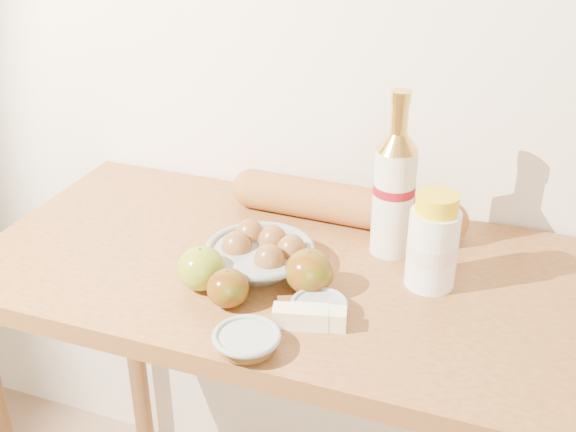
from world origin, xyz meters
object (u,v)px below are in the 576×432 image
object	(u,v)px
table	(293,320)
baguette	(345,204)
bourbon_bottle	(394,190)
egg_bowl	(261,254)
cream_bottle	(433,244)

from	to	relation	value
table	baguette	xyz separation A→B (m)	(0.04, 0.20, 0.17)
table	baguette	bearing A→B (deg)	78.19
table	bourbon_bottle	world-z (taller)	bourbon_bottle
egg_bowl	baguette	bearing A→B (deg)	66.80
cream_bottle	egg_bowl	world-z (taller)	cream_bottle
bourbon_bottle	cream_bottle	distance (m)	0.14
bourbon_bottle	egg_bowl	bearing A→B (deg)	-146.00
table	baguette	size ratio (longest dim) A/B	2.38
cream_bottle	egg_bowl	distance (m)	0.31
table	cream_bottle	distance (m)	0.32
bourbon_bottle	baguette	world-z (taller)	bourbon_bottle
bourbon_bottle	baguette	xyz separation A→B (m)	(-0.11, 0.08, -0.09)
cream_bottle	egg_bowl	size ratio (longest dim) A/B	0.69
table	baguette	world-z (taller)	baguette
baguette	bourbon_bottle	bearing A→B (deg)	-33.83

